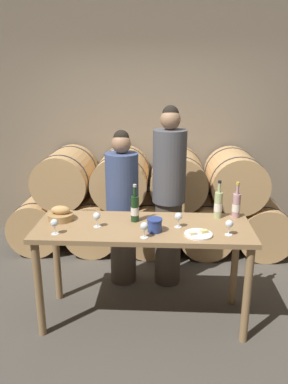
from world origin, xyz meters
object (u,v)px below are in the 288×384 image
at_px(bread_basket, 61,215).
at_px(cheese_plate, 198,234).
at_px(person_right, 169,197).
at_px(wine_bottle_rose, 236,205).
at_px(tasting_table, 143,239).
at_px(wine_glass_left, 97,217).
at_px(wine_bottle_white, 218,205).
at_px(wine_glass_far_left, 54,224).
at_px(blue_crock, 155,225).
at_px(wine_bottle_red, 135,208).
at_px(person_left, 122,208).
at_px(wine_glass_center, 144,227).
at_px(wine_glass_far_right, 229,224).
at_px(wine_glass_right, 178,217).

relative_size(bread_basket, cheese_plate, 0.99).
relative_size(person_right, wine_bottle_rose, 5.71).
height_order(tasting_table, wine_glass_left, wine_glass_left).
xyz_separation_m(tasting_table, wine_bottle_white, (0.64, 0.22, 0.24)).
bearing_deg(wine_glass_left, tasting_table, 6.87).
xyz_separation_m(tasting_table, bread_basket, (-0.71, 0.09, 0.17)).
xyz_separation_m(wine_bottle_white, wine_glass_far_left, (-1.32, -0.42, -0.03)).
bearing_deg(blue_crock, wine_bottle_red, 128.87).
distance_m(wine_bottle_red, cheese_plate, 0.59).
bearing_deg(wine_glass_left, wine_glass_far_left, -152.26).
distance_m(wine_bottle_white, cheese_plate, 0.45).
distance_m(person_right, wine_bottle_rose, 0.71).
xyz_separation_m(person_left, wine_bottle_rose, (1.04, -0.40, 0.19)).
distance_m(person_left, wine_glass_center, 0.93).
bearing_deg(wine_glass_far_left, bread_basket, 96.01).
relative_size(bread_basket, wine_glass_far_right, 1.74).
height_order(tasting_table, wine_bottle_rose, wine_bottle_rose).
distance_m(bread_basket, wine_glass_far_left, 0.30).
bearing_deg(blue_crock, person_left, 114.14).
height_order(wine_glass_center, wine_glass_right, same).
xyz_separation_m(bread_basket, wine_glass_right, (1.00, -0.11, 0.04)).
bearing_deg(bread_basket, person_left, 49.32).
bearing_deg(wine_glass_right, wine_bottle_red, 162.49).
relative_size(wine_glass_far_left, wine_glass_center, 1.00).
bearing_deg(wine_glass_far_right, wine_glass_center, -172.84).
bearing_deg(person_left, wine_bottle_red, -72.93).
distance_m(bread_basket, cheese_plate, 1.18).
height_order(person_left, blue_crock, person_left).
xyz_separation_m(cheese_plate, wine_glass_center, (-0.42, -0.07, 0.08)).
xyz_separation_m(tasting_table, wine_bottle_red, (-0.08, 0.10, 0.24)).
relative_size(tasting_table, person_left, 1.12).
relative_size(wine_bottle_red, wine_glass_center, 2.60).
relative_size(wine_glass_left, wine_glass_center, 1.00).
xyz_separation_m(person_left, wine_glass_right, (0.53, -0.65, 0.17)).
bearing_deg(wine_bottle_white, cheese_plate, -117.25).
bearing_deg(wine_glass_far_right, blue_crock, 176.23).
xyz_separation_m(wine_bottle_rose, wine_glass_far_left, (-1.47, -0.44, -0.02)).
distance_m(person_left, person_right, 0.48).
xyz_separation_m(tasting_table, person_left, (-0.24, 0.64, 0.04)).
distance_m(tasting_table, bread_basket, 0.74).
bearing_deg(wine_bottle_red, wine_glass_center, -74.05).
relative_size(person_right, bread_basket, 8.34).
height_order(person_right, wine_glass_left, person_right).
height_order(wine_bottle_rose, wine_glass_right, wine_bottle_rose).
distance_m(tasting_table, wine_glass_left, 0.43).
relative_size(person_right, wine_glass_left, 14.49).
xyz_separation_m(person_right, wine_bottle_red, (-0.29, -0.54, 0.07)).
distance_m(wine_bottle_red, wine_bottle_rose, 0.88).
bearing_deg(wine_glass_center, person_right, 77.23).
height_order(wine_glass_far_left, wine_glass_center, same).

